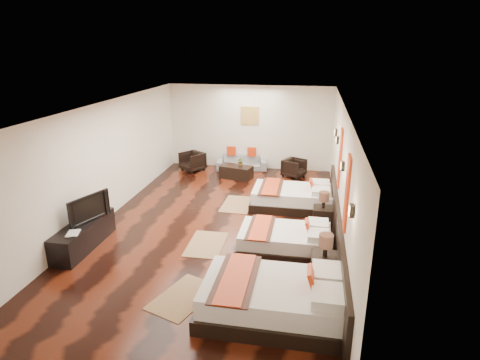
% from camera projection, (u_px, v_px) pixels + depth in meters
% --- Properties ---
extents(floor, '(5.50, 9.50, 0.01)m').
position_uv_depth(floor, '(217.00, 225.00, 9.48)').
color(floor, black).
rests_on(floor, ground).
extents(ceiling, '(5.50, 9.50, 0.01)m').
position_uv_depth(ceiling, '(215.00, 106.00, 8.57)').
color(ceiling, white).
rests_on(ceiling, floor).
extents(back_wall, '(5.50, 0.01, 2.80)m').
position_uv_depth(back_wall, '(250.00, 127.00, 13.44)').
color(back_wall, silver).
rests_on(back_wall, floor).
extents(left_wall, '(0.01, 9.50, 2.80)m').
position_uv_depth(left_wall, '(104.00, 162.00, 9.50)').
color(left_wall, silver).
rests_on(left_wall, floor).
extents(right_wall, '(0.01, 9.50, 2.80)m').
position_uv_depth(right_wall, '(341.00, 176.00, 8.55)').
color(right_wall, silver).
rests_on(right_wall, floor).
extents(headboard_panel, '(0.08, 6.60, 0.90)m').
position_uv_depth(headboard_panel, '(337.00, 232.00, 8.12)').
color(headboard_panel, black).
rests_on(headboard_panel, floor).
extents(bed_near, '(2.34, 1.47, 0.89)m').
position_uv_depth(bed_near, '(276.00, 299.00, 6.24)').
color(bed_near, black).
rests_on(bed_near, floor).
extents(bed_mid, '(1.92, 1.21, 0.73)m').
position_uv_depth(bed_mid, '(286.00, 240.00, 8.21)').
color(bed_mid, black).
rests_on(bed_mid, floor).
extents(bed_far, '(2.10, 1.32, 0.80)m').
position_uv_depth(bed_far, '(293.00, 197.00, 10.42)').
color(bed_far, black).
rests_on(bed_far, floor).
extents(nightstand_a, '(0.48, 0.48, 0.94)m').
position_uv_depth(nightstand_a, '(324.00, 266.00, 7.12)').
color(nightstand_a, black).
rests_on(nightstand_a, floor).
extents(nightstand_b, '(0.44, 0.44, 0.87)m').
position_uv_depth(nightstand_b, '(323.00, 215.00, 9.27)').
color(nightstand_b, black).
rests_on(nightstand_b, floor).
extents(jute_mat_near, '(1.11, 1.38, 0.01)m').
position_uv_depth(jute_mat_near, '(183.00, 297.00, 6.78)').
color(jute_mat_near, olive).
rests_on(jute_mat_near, floor).
extents(jute_mat_mid, '(0.78, 1.22, 0.01)m').
position_uv_depth(jute_mat_mid, '(206.00, 244.00, 8.56)').
color(jute_mat_mid, olive).
rests_on(jute_mat_mid, floor).
extents(jute_mat_far, '(0.78, 1.22, 0.01)m').
position_uv_depth(jute_mat_far, '(237.00, 204.00, 10.68)').
color(jute_mat_far, olive).
rests_on(jute_mat_far, floor).
extents(tv_console, '(0.50, 1.80, 0.55)m').
position_uv_depth(tv_console, '(84.00, 235.00, 8.37)').
color(tv_console, black).
rests_on(tv_console, floor).
extents(tv, '(0.47, 1.00, 0.58)m').
position_uv_depth(tv, '(86.00, 208.00, 8.32)').
color(tv, black).
rests_on(tv, tv_console).
extents(book, '(0.32, 0.37, 0.03)m').
position_uv_depth(book, '(67.00, 234.00, 7.78)').
color(book, black).
rests_on(book, tv_console).
extents(figurine, '(0.47, 0.47, 0.38)m').
position_uv_depth(figurine, '(100.00, 200.00, 8.96)').
color(figurine, brown).
rests_on(figurine, tv_console).
extents(sofa, '(1.76, 0.93, 0.49)m').
position_uv_depth(sofa, '(242.00, 162.00, 13.58)').
color(sofa, gray).
rests_on(sofa, floor).
extents(armchair_left, '(0.95, 0.96, 0.63)m').
position_uv_depth(armchair_left, '(192.00, 161.00, 13.45)').
color(armchair_left, black).
rests_on(armchair_left, floor).
extents(armchair_right, '(0.85, 0.84, 0.58)m').
position_uv_depth(armchair_right, '(294.00, 168.00, 12.82)').
color(armchair_right, black).
rests_on(armchair_right, floor).
extents(coffee_table, '(1.09, 0.72, 0.40)m').
position_uv_depth(coffee_table, '(236.00, 172.00, 12.71)').
color(coffee_table, black).
rests_on(coffee_table, floor).
extents(table_plant, '(0.29, 0.27, 0.27)m').
position_uv_depth(table_plant, '(241.00, 162.00, 12.64)').
color(table_plant, '#21561C').
rests_on(table_plant, coffee_table).
extents(orange_panel_a, '(0.04, 0.40, 1.30)m').
position_uv_depth(orange_panel_a, '(347.00, 193.00, 6.69)').
color(orange_panel_a, '#D86014').
rests_on(orange_panel_a, right_wall).
extents(orange_panel_b, '(0.04, 0.40, 1.30)m').
position_uv_depth(orange_panel_b, '(340.00, 158.00, 8.74)').
color(orange_panel_b, '#D86014').
rests_on(orange_panel_b, right_wall).
extents(sconce_near, '(0.07, 0.12, 0.18)m').
position_uv_depth(sconce_near, '(351.00, 211.00, 5.62)').
color(sconce_near, black).
rests_on(sconce_near, right_wall).
extents(sconce_mid, '(0.07, 0.12, 0.18)m').
position_uv_depth(sconce_mid, '(342.00, 166.00, 7.67)').
color(sconce_mid, black).
rests_on(sconce_mid, right_wall).
extents(sconce_far, '(0.07, 0.12, 0.18)m').
position_uv_depth(sconce_far, '(337.00, 140.00, 9.71)').
color(sconce_far, black).
rests_on(sconce_far, right_wall).
extents(sconce_lounge, '(0.07, 0.12, 0.18)m').
position_uv_depth(sconce_lounge, '(336.00, 132.00, 10.55)').
color(sconce_lounge, black).
rests_on(sconce_lounge, right_wall).
extents(gold_artwork, '(0.60, 0.04, 0.60)m').
position_uv_depth(gold_artwork, '(250.00, 116.00, 13.29)').
color(gold_artwork, '#AD873F').
rests_on(gold_artwork, back_wall).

